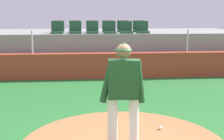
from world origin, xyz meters
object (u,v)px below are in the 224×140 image
stadium_chair_11 (139,28)px  stadium_chair_3 (110,30)px  stadium_chair_6 (59,29)px  stadium_chair_4 (126,29)px  baseball (160,128)px  stadium_chair_2 (93,30)px  stadium_chair_5 (143,29)px  stadium_chair_7 (75,29)px  pitcher (123,88)px  stadium_chair_0 (57,30)px  stadium_chair_10 (123,28)px  stadium_chair_9 (108,29)px  stadium_chair_1 (75,30)px  stadium_chair_8 (92,29)px

stadium_chair_11 → stadium_chair_3: bearing=34.7°
stadium_chair_11 → stadium_chair_6: bearing=-0.0°
stadium_chair_3 → stadium_chair_4: bearing=-178.6°
baseball → stadium_chair_2: stadium_chair_2 is taller
stadium_chair_2 → stadium_chair_5: same height
stadium_chair_2 → stadium_chair_7: bearing=-51.3°
stadium_chair_3 → stadium_chair_6: bearing=-23.6°
stadium_chair_4 → stadium_chair_5: (0.68, 0.01, 0.00)m
pitcher → stadium_chair_0: 7.96m
baseball → stadium_chair_10: (0.23, 7.90, 1.55)m
stadium_chair_2 → stadium_chair_6: 1.73m
stadium_chair_4 → stadium_chair_9: bearing=-51.6°
stadium_chair_2 → stadium_chair_9: bearing=-127.6°
stadium_chair_2 → stadium_chair_3: 0.71m
stadium_chair_1 → stadium_chair_9: 1.65m
pitcher → stadium_chair_10: 8.74m
stadium_chair_4 → stadium_chair_10: same height
stadium_chair_3 → stadium_chair_11: (1.35, 0.94, 0.00)m
stadium_chair_7 → stadium_chair_10: (2.11, 0.01, 0.00)m
pitcher → stadium_chair_5: 7.96m
stadium_chair_2 → stadium_chair_9: same height
stadium_chair_0 → stadium_chair_5: same height
stadium_chair_4 → stadium_chair_6: same height
stadium_chair_4 → stadium_chair_7: bearing=-23.2°
stadium_chair_0 → stadium_chair_4: size_ratio=1.00×
stadium_chair_6 → stadium_chair_10: bearing=-179.9°
baseball → stadium_chair_7: size_ratio=0.15×
pitcher → stadium_chair_7: (-1.06, 8.65, 0.54)m
pitcher → stadium_chair_6: size_ratio=3.61×
stadium_chair_10 → stadium_chair_5: bearing=127.8°
stadium_chair_0 → stadium_chair_1: (0.74, -0.03, 0.00)m
stadium_chair_3 → stadium_chair_6: same height
stadium_chair_10 → stadium_chair_11: 0.70m
stadium_chair_0 → stadium_chair_2: (1.43, -0.04, 0.00)m
stadium_chair_7 → stadium_chair_8: (0.74, -0.01, 0.00)m
stadium_chair_8 → stadium_chair_5: bearing=156.7°
stadium_chair_3 → stadium_chair_9: same height
stadium_chair_5 → stadium_chair_9: same height
stadium_chair_0 → stadium_chair_10: size_ratio=1.00×
stadium_chair_7 → stadium_chair_10: 2.11m
stadium_chair_9 → stadium_chair_11: bearing=-178.3°
stadium_chair_0 → stadium_chair_3: (2.14, -0.03, 0.00)m
stadium_chair_6 → stadium_chair_7: (0.70, -0.01, 0.00)m
stadium_chair_0 → stadium_chair_9: size_ratio=1.00×
stadium_chair_9 → stadium_chair_5: bearing=147.7°
pitcher → stadium_chair_1: 7.80m
baseball → stadium_chair_5: bearing=82.3°
pitcher → stadium_chair_9: 8.64m
stadium_chair_3 → stadium_chair_5: size_ratio=1.00×
stadium_chair_5 → stadium_chair_10: bearing=-52.2°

